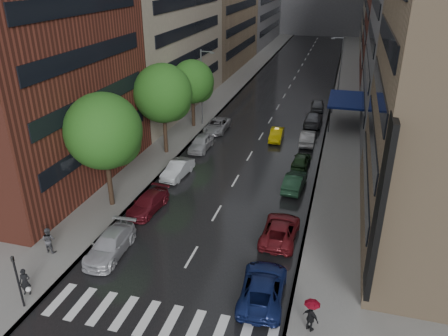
{
  "coord_description": "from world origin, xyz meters",
  "views": [
    {
      "loc": [
        8.68,
        -18.73,
        17.84
      ],
      "look_at": [
        0.0,
        12.16,
        3.0
      ],
      "focal_mm": 35.0,
      "sensor_mm": 36.0,
      "label": 1
    }
  ],
  "objects": [
    {
      "name": "tree_mid",
      "position": [
        -8.6,
        20.37,
        6.43
      ],
      "size": [
        5.89,
        5.89,
        9.39
      ],
      "color": "#382619",
      "rests_on": "ground"
    },
    {
      "name": "tree_far",
      "position": [
        -8.6,
        29.02,
        5.57
      ],
      "size": [
        5.11,
        5.11,
        8.15
      ],
      "color": "#382619",
      "rests_on": "ground"
    },
    {
      "name": "ground",
      "position": [
        0.0,
        0.0,
        0.0
      ],
      "size": [
        220.0,
        220.0,
        0.0
      ],
      "primitive_type": "plane",
      "color": "gray",
      "rests_on": "ground"
    },
    {
      "name": "awning",
      "position": [
        8.98,
        35.0,
        3.13
      ],
      "size": [
        4.0,
        8.0,
        3.12
      ],
      "color": "navy",
      "rests_on": "sidewalk_right"
    },
    {
      "name": "ped_black_umbrella",
      "position": [
        -9.4,
        1.81,
        1.38
      ],
      "size": [
        0.96,
        0.98,
        2.09
      ],
      "color": "#444448",
      "rests_on": "sidewalk_left"
    },
    {
      "name": "sidewalk_right",
      "position": [
        9.0,
        50.0,
        0.07
      ],
      "size": [
        4.0,
        140.0,
        0.15
      ],
      "primitive_type": "cube",
      "color": "gray",
      "rests_on": "ground"
    },
    {
      "name": "parked_cars_right",
      "position": [
        5.4,
        18.76,
        0.73
      ],
      "size": [
        2.86,
        43.78,
        1.53
      ],
      "color": "#111C50",
      "rests_on": "ground"
    },
    {
      "name": "street_lamp_left",
      "position": [
        -7.72,
        30.0,
        4.89
      ],
      "size": [
        1.74,
        0.22,
        9.0
      ],
      "color": "gray",
      "rests_on": "sidewalk_left"
    },
    {
      "name": "parked_cars_left",
      "position": [
        -5.4,
        15.77,
        0.73
      ],
      "size": [
        2.42,
        30.65,
        1.55
      ],
      "color": "#A7A8AD",
      "rests_on": "ground"
    },
    {
      "name": "taxi",
      "position": [
        1.89,
        27.35,
        0.65
      ],
      "size": [
        1.5,
        3.96,
        1.29
      ],
      "primitive_type": "imported",
      "rotation": [
        0.0,
        0.0,
        0.04
      ],
      "color": "yellow",
      "rests_on": "ground"
    },
    {
      "name": "ped_red_umbrella",
      "position": [
        8.34,
        -0.58,
        1.33
      ],
      "size": [
        1.02,
        0.85,
        2.01
      ],
      "color": "black",
      "rests_on": "sidewalk_right"
    },
    {
      "name": "road",
      "position": [
        0.0,
        50.0,
        0.01
      ],
      "size": [
        14.0,
        140.0,
        0.01
      ],
      "primitive_type": "cube",
      "color": "black",
      "rests_on": "ground"
    },
    {
      "name": "tree_near",
      "position": [
        -8.6,
        8.87,
        6.47
      ],
      "size": [
        5.93,
        5.93,
        9.45
      ],
      "color": "#382619",
      "rests_on": "ground"
    },
    {
      "name": "ped_bag_walker",
      "position": [
        -8.08,
        -2.24,
        0.99
      ],
      "size": [
        0.74,
        0.61,
        1.73
      ],
      "color": "black",
      "rests_on": "sidewalk_left"
    },
    {
      "name": "traffic_light",
      "position": [
        -7.6,
        -3.17,
        2.23
      ],
      "size": [
        0.18,
        0.15,
        3.45
      ],
      "color": "black",
      "rests_on": "sidewalk_left"
    },
    {
      "name": "sidewalk_left",
      "position": [
        -9.0,
        50.0,
        0.07
      ],
      "size": [
        4.0,
        140.0,
        0.15
      ],
      "primitive_type": "cube",
      "color": "gray",
      "rests_on": "ground"
    },
    {
      "name": "street_lamp_right",
      "position": [
        7.72,
        45.0,
        4.89
      ],
      "size": [
        1.74,
        0.22,
        9.0
      ],
      "color": "gray",
      "rests_on": "sidewalk_right"
    },
    {
      "name": "crosswalk",
      "position": [
        0.2,
        -2.0,
        0.01
      ],
      "size": [
        13.15,
        2.8,
        0.01
      ],
      "color": "silver",
      "rests_on": "ground"
    }
  ]
}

